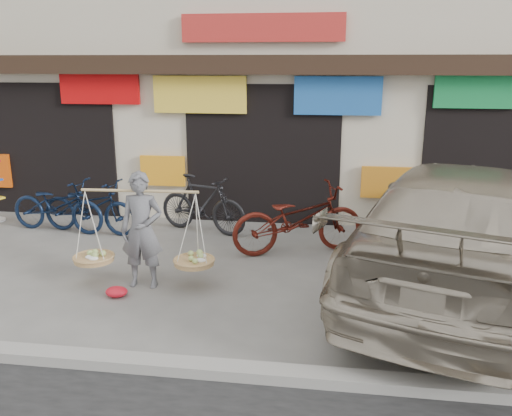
# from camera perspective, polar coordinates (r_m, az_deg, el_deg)

# --- Properties ---
(ground) EXTENTS (70.00, 70.00, 0.00)m
(ground) POSITION_cam_1_polar(r_m,az_deg,el_deg) (7.62, -2.84, -8.95)
(ground) COLOR slate
(ground) RESTS_ON ground
(kerb) EXTENTS (70.00, 0.25, 0.12)m
(kerb) POSITION_cam_1_polar(r_m,az_deg,el_deg) (5.87, -6.72, -16.32)
(kerb) COLOR gray
(kerb) RESTS_ON ground
(shophouse_block) EXTENTS (14.00, 6.32, 7.00)m
(shophouse_block) POSITION_cam_1_polar(r_m,az_deg,el_deg) (13.31, 2.45, 16.64)
(shophouse_block) COLOR beige
(shophouse_block) RESTS_ON ground
(street_vendor) EXTENTS (2.02, 0.64, 1.66)m
(street_vendor) POSITION_cam_1_polar(r_m,az_deg,el_deg) (7.77, -11.90, -2.76)
(street_vendor) COLOR slate
(street_vendor) RESTS_ON ground
(bike_0) EXTENTS (2.01, 0.95, 1.01)m
(bike_0) POSITION_cam_1_polar(r_m,az_deg,el_deg) (10.51, -17.11, 0.15)
(bike_0) COLOR #0D1A32
(bike_0) RESTS_ON ground
(bike_1) EXTENTS (1.89, 1.07, 1.09)m
(bike_1) POSITION_cam_1_polar(r_m,az_deg,el_deg) (10.13, -5.65, 0.44)
(bike_1) COLOR black
(bike_1) RESTS_ON ground
(bike_2) EXTENTS (2.36, 1.53, 1.17)m
(bike_2) POSITION_cam_1_polar(r_m,az_deg,el_deg) (9.00, 4.45, -1.18)
(bike_2) COLOR #4C140D
(bike_2) RESTS_ON ground
(bike_3) EXTENTS (2.01, 0.95, 1.01)m
(bike_3) POSITION_cam_1_polar(r_m,az_deg,el_deg) (10.79, -20.17, 0.27)
(bike_3) COLOR #0D1A32
(bike_3) RESTS_ON ground
(suv) EXTENTS (4.41, 6.61, 1.78)m
(suv) POSITION_cam_1_polar(r_m,az_deg,el_deg) (8.03, 21.11, -1.95)
(suv) COLOR #B2A58F
(suv) RESTS_ON ground
(red_bag) EXTENTS (0.31, 0.25, 0.14)m
(red_bag) POSITION_cam_1_polar(r_m,az_deg,el_deg) (7.73, -14.46, -8.53)
(red_bag) COLOR red
(red_bag) RESTS_ON ground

